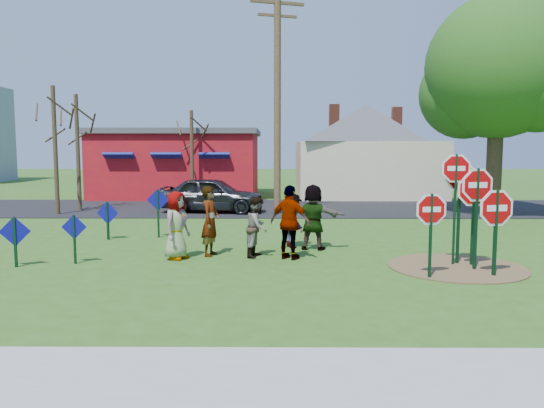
{
  "coord_description": "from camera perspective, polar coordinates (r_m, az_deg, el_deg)",
  "views": [
    {
      "loc": [
        0.21,
        -13.38,
        2.82
      ],
      "look_at": [
        0.1,
        0.87,
        1.32
      ],
      "focal_mm": 35.0,
      "sensor_mm": 36.0,
      "label": 1
    }
  ],
  "objects": [
    {
      "name": "stop_sign_b",
      "position": [
        13.38,
        19.16,
        2.42
      ],
      "size": [
        0.93,
        0.09,
        2.81
      ],
      "rotation": [
        0.0,
        0.0,
        -0.08
      ],
      "color": "#0D321B",
      "rests_on": "ground"
    },
    {
      "name": "ground",
      "position": [
        13.67,
        -0.46,
        -5.9
      ],
      "size": [
        120.0,
        120.0,
        0.0
      ],
      "primitive_type": "plane",
      "color": "#2F5618",
      "rests_on": "ground"
    },
    {
      "name": "bare_tree_west",
      "position": [
        24.16,
        -22.35,
        7.18
      ],
      "size": [
        1.8,
        1.8,
        5.42
      ],
      "color": "#382819",
      "rests_on": "ground"
    },
    {
      "name": "dirt_patch",
      "position": [
        13.39,
        19.23,
        -6.42
      ],
      "size": [
        3.2,
        3.2,
        0.03
      ],
      "primitive_type": "cylinder",
      "color": "brown",
      "rests_on": "ground"
    },
    {
      "name": "blue_diamond_c",
      "position": [
        17.15,
        -17.26,
        -1.3
      ],
      "size": [
        0.71,
        0.17,
        1.19
      ],
      "rotation": [
        0.0,
        0.0,
        -0.21
      ],
      "color": "#0D321B",
      "rests_on": "ground"
    },
    {
      "name": "suv",
      "position": [
        23.35,
        -6.44,
        1.02
      ],
      "size": [
        4.69,
        2.36,
        1.53
      ],
      "primitive_type": "imported",
      "rotation": [
        0.0,
        0.0,
        1.45
      ],
      "color": "#2D2D32",
      "rests_on": "road"
    },
    {
      "name": "person_f",
      "position": [
        14.79,
        4.44,
        -1.4
      ],
      "size": [
        1.78,
        0.87,
        1.84
      ],
      "primitive_type": "imported",
      "rotation": [
        0.0,
        0.0,
        2.94
      ],
      "color": "#1C5027",
      "rests_on": "ground"
    },
    {
      "name": "stop_sign_c",
      "position": [
        13.02,
        21.19,
        0.87
      ],
      "size": [
        1.04,
        0.21,
        2.51
      ],
      "rotation": [
        0.0,
        0.0,
        0.18
      ],
      "color": "#0D321B",
      "rests_on": "ground"
    },
    {
      "name": "person_c",
      "position": [
        13.81,
        -1.58,
        -2.48
      ],
      "size": [
        0.79,
        0.9,
        1.57
      ],
      "primitive_type": "imported",
      "rotation": [
        0.0,
        0.0,
        1.28
      ],
      "color": "#9A613D",
      "rests_on": "ground"
    },
    {
      "name": "stop_sign_g",
      "position": [
        13.55,
        19.53,
        1.69
      ],
      "size": [
        1.04,
        0.16,
        2.68
      ],
      "rotation": [
        0.0,
        0.0,
        0.14
      ],
      "color": "#0D321B",
      "rests_on": "ground"
    },
    {
      "name": "person_b",
      "position": [
        14.01,
        -6.66,
        -1.84
      ],
      "size": [
        0.58,
        0.75,
        1.84
      ],
      "primitive_type": "imported",
      "rotation": [
        0.0,
        0.0,
        1.34
      ],
      "color": "#226B5E",
      "rests_on": "ground"
    },
    {
      "name": "red_building",
      "position": [
        31.9,
        -9.91,
        4.38
      ],
      "size": [
        9.4,
        7.69,
        3.9
      ],
      "color": "maroon",
      "rests_on": "ground"
    },
    {
      "name": "road",
      "position": [
        25.03,
        -0.05,
        -0.42
      ],
      "size": [
        120.0,
        7.5,
        0.04
      ],
      "primitive_type": "cube",
      "color": "black",
      "rests_on": "ground"
    },
    {
      "name": "leafy_tree",
      "position": [
        23.82,
        23.47,
        12.65
      ],
      "size": [
        6.32,
        5.76,
        8.98
      ],
      "color": "#382819",
      "rests_on": "ground"
    },
    {
      "name": "blue_diamond_b",
      "position": [
        13.82,
        -20.5,
        -2.98
      ],
      "size": [
        0.61,
        0.06,
        1.22
      ],
      "rotation": [
        0.0,
        0.0,
        0.03
      ],
      "color": "#0D321B",
      "rests_on": "ground"
    },
    {
      "name": "stop_sign_a",
      "position": [
        11.91,
        16.74,
        -1.32
      ],
      "size": [
        0.93,
        0.14,
        1.98
      ],
      "rotation": [
        0.0,
        0.0,
        0.13
      ],
      "color": "#0D321B",
      "rests_on": "ground"
    },
    {
      "name": "person_a",
      "position": [
        13.71,
        -10.24,
        -2.27
      ],
      "size": [
        0.85,
        1.0,
        1.74
      ],
      "primitive_type": "imported",
      "rotation": [
        0.0,
        0.0,
        1.15
      ],
      "color": "#364383",
      "rests_on": "ground"
    },
    {
      "name": "stop_sign_e",
      "position": [
        12.56,
        22.97,
        -1.03
      ],
      "size": [
        1.09,
        0.24,
        2.08
      ],
      "rotation": [
        0.0,
        0.0,
        0.2
      ],
      "color": "#0D321B",
      "rests_on": "ground"
    },
    {
      "name": "person_e",
      "position": [
        13.44,
        1.95,
        -2.0
      ],
      "size": [
        1.2,
        0.95,
        1.9
      ],
      "primitive_type": "imported",
      "rotation": [
        0.0,
        0.0,
        2.63
      ],
      "color": "#532D5F",
      "rests_on": "ground"
    },
    {
      "name": "bare_tree_mid",
      "position": [
        25.54,
        -20.22,
        6.9
      ],
      "size": [
        1.8,
        1.8,
        5.23
      ],
      "color": "#382819",
      "rests_on": "ground"
    },
    {
      "name": "person_d",
      "position": [
        15.13,
        2.19,
        -1.77
      ],
      "size": [
        0.96,
        1.15,
        1.55
      ],
      "primitive_type": "imported",
      "rotation": [
        0.0,
        0.0,
        2.02
      ],
      "color": "#303035",
      "rests_on": "ground"
    },
    {
      "name": "blue_diamond_d",
      "position": [
        17.14,
        -12.15,
        -0.32
      ],
      "size": [
        0.7,
        0.07,
        1.56
      ],
      "rotation": [
        0.0,
        0.0,
        0.05
      ],
      "color": "#0D321B",
      "rests_on": "ground"
    },
    {
      "name": "blue_diamond_a",
      "position": [
        13.99,
        -25.92,
        -3.16
      ],
      "size": [
        0.71,
        0.16,
        1.22
      ],
      "rotation": [
        0.0,
        0.0,
        0.19
      ],
      "color": "#0D321B",
      "rests_on": "ground"
    },
    {
      "name": "utility_pole",
      "position": [
        22.69,
        0.58,
        11.43
      ],
      "size": [
        2.24,
        0.8,
        9.44
      ],
      "rotation": [
        0.0,
        0.0,
        0.3
      ],
      "color": "#4C3823",
      "rests_on": "ground"
    },
    {
      "name": "stop_sign_d",
      "position": [
        13.5,
        20.88,
        0.74
      ],
      "size": [
        1.08,
        0.08,
        2.38
      ],
      "rotation": [
        0.0,
        0.0,
        -0.05
      ],
      "color": "#0D321B",
      "rests_on": "ground"
    },
    {
      "name": "cream_house",
      "position": [
        31.82,
        10.06,
        6.1
      ],
      "size": [
        9.4,
        9.4,
        6.5
      ],
      "color": "beige",
      "rests_on": "ground"
    },
    {
      "name": "bare_tree_east",
      "position": [
        27.48,
        -8.63,
        6.46
      ],
      "size": [
        1.8,
        1.8,
        4.75
      ],
      "color": "#382819",
      "rests_on": "ground"
    },
    {
      "name": "sidewalk",
      "position": [
        6.78,
        -1.46,
        -18.22
      ],
      "size": [
        22.0,
        1.8,
        0.08
      ],
      "primitive_type": "cube",
      "color": "#9E9E99",
      "rests_on": "ground"
    }
  ]
}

